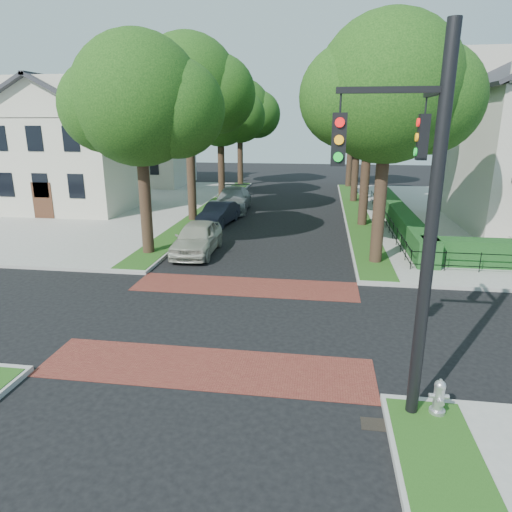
# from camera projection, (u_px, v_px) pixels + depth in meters

# --- Properties ---
(ground) EXTENTS (120.00, 120.00, 0.00)m
(ground) POSITION_uv_depth(u_px,v_px,m) (229.00, 319.00, 15.34)
(ground) COLOR black
(ground) RESTS_ON ground
(sidewalk_nw) EXTENTS (30.00, 30.00, 0.15)m
(sidewalk_nw) POSITION_uv_depth(u_px,v_px,m) (35.00, 205.00, 36.03)
(sidewalk_nw) COLOR gray
(sidewalk_nw) RESTS_ON ground
(crosswalk_far) EXTENTS (9.00, 2.20, 0.01)m
(crosswalk_far) POSITION_uv_depth(u_px,v_px,m) (245.00, 286.00, 18.37)
(crosswalk_far) COLOR maroon
(crosswalk_far) RESTS_ON ground
(crosswalk_near) EXTENTS (9.00, 2.20, 0.01)m
(crosswalk_near) POSITION_uv_depth(u_px,v_px,m) (206.00, 368.00, 12.30)
(crosswalk_near) COLOR maroon
(crosswalk_near) RESTS_ON ground
(storm_drain) EXTENTS (0.65, 0.45, 0.01)m
(storm_drain) POSITION_uv_depth(u_px,v_px,m) (376.00, 424.00, 10.00)
(storm_drain) COLOR black
(storm_drain) RESTS_ON ground
(grass_strip_ne) EXTENTS (1.60, 29.80, 0.02)m
(grass_strip_ne) POSITION_uv_depth(u_px,v_px,m) (356.00, 212.00, 32.68)
(grass_strip_ne) COLOR #1A4413
(grass_strip_ne) RESTS_ON sidewalk_ne
(grass_strip_nw) EXTENTS (1.60, 29.80, 0.02)m
(grass_strip_nw) POSITION_uv_depth(u_px,v_px,m) (209.00, 208.00, 34.17)
(grass_strip_nw) COLOR #1A4413
(grass_strip_nw) RESTS_ON sidewalk_nw
(tree_right_near) EXTENTS (7.75, 6.67, 10.66)m
(tree_right_near) POSITION_uv_depth(u_px,v_px,m) (390.00, 91.00, 19.28)
(tree_right_near) COLOR black
(tree_right_near) RESTS_ON sidewalk_ne
(tree_right_mid) EXTENTS (8.25, 7.09, 11.22)m
(tree_right_mid) POSITION_uv_depth(u_px,v_px,m) (372.00, 93.00, 26.78)
(tree_right_mid) COLOR black
(tree_right_mid) RESTS_ON sidewalk_ne
(tree_right_far) EXTENTS (7.25, 6.23, 9.74)m
(tree_right_far) POSITION_uv_depth(u_px,v_px,m) (360.00, 115.00, 35.61)
(tree_right_far) COLOR black
(tree_right_far) RESTS_ON sidewalk_ne
(tree_right_back) EXTENTS (7.50, 6.45, 10.20)m
(tree_right_back) POSITION_uv_depth(u_px,v_px,m) (353.00, 112.00, 44.06)
(tree_right_back) COLOR black
(tree_right_back) RESTS_ON sidewalk_ne
(tree_left_near) EXTENTS (7.50, 6.45, 10.20)m
(tree_left_near) POSITION_uv_depth(u_px,v_px,m) (142.00, 102.00, 20.89)
(tree_left_near) COLOR black
(tree_left_near) RESTS_ON sidewalk_nw
(tree_left_mid) EXTENTS (8.00, 6.88, 11.48)m
(tree_left_mid) POSITION_uv_depth(u_px,v_px,m) (191.00, 89.00, 28.19)
(tree_left_mid) COLOR black
(tree_left_mid) RESTS_ON sidewalk_nw
(tree_left_far) EXTENTS (7.00, 6.02, 9.86)m
(tree_left_far) POSITION_uv_depth(u_px,v_px,m) (222.00, 112.00, 37.05)
(tree_left_far) COLOR black
(tree_left_far) RESTS_ON sidewalk_nw
(tree_left_back) EXTENTS (7.75, 6.66, 10.44)m
(tree_left_back) POSITION_uv_depth(u_px,v_px,m) (241.00, 111.00, 45.53)
(tree_left_back) COLOR black
(tree_left_back) RESTS_ON sidewalk_nw
(hedge_main_road) EXTENTS (1.00, 18.00, 1.20)m
(hedge_main_road) POSITION_uv_depth(u_px,v_px,m) (399.00, 216.00, 28.31)
(hedge_main_road) COLOR #143B18
(hedge_main_road) RESTS_ON sidewalk_ne
(fence_main_road) EXTENTS (0.06, 18.00, 0.90)m
(fence_main_road) POSITION_uv_depth(u_px,v_px,m) (385.00, 218.00, 28.46)
(fence_main_road) COLOR black
(fence_main_road) RESTS_ON sidewalk_ne
(house_left_near) EXTENTS (10.00, 9.00, 10.14)m
(house_left_near) POSITION_uv_depth(u_px,v_px,m) (68.00, 141.00, 33.12)
(house_left_near) COLOR beige
(house_left_near) RESTS_ON sidewalk_nw
(house_left_far) EXTENTS (10.00, 9.00, 10.14)m
(house_left_far) POSITION_uv_depth(u_px,v_px,m) (142.00, 136.00, 46.41)
(house_left_far) COLOR beige
(house_left_far) RESTS_ON sidewalk_nw
(traffic_signal) EXTENTS (2.17, 2.00, 8.00)m
(traffic_signal) POSITION_uv_depth(u_px,v_px,m) (420.00, 209.00, 9.14)
(traffic_signal) COLOR black
(traffic_signal) RESTS_ON sidewalk_se
(parked_car_front) EXTENTS (2.01, 4.80, 1.62)m
(parked_car_front) POSITION_uv_depth(u_px,v_px,m) (197.00, 238.00, 22.79)
(parked_car_front) COLOR #AEAF9D
(parked_car_front) RESTS_ON ground
(parked_car_middle) EXTENTS (2.12, 4.51, 1.43)m
(parked_car_middle) POSITION_uv_depth(u_px,v_px,m) (219.00, 214.00, 29.29)
(parked_car_middle) COLOR black
(parked_car_middle) RESTS_ON ground
(parked_car_rear) EXTENTS (2.72, 5.99, 1.70)m
(parked_car_rear) POSITION_uv_depth(u_px,v_px,m) (233.00, 200.00, 33.74)
(parked_car_rear) COLOR gray
(parked_car_rear) RESTS_ON ground
(fire_hydrant) EXTENTS (0.44, 0.43, 0.85)m
(fire_hydrant) POSITION_uv_depth(u_px,v_px,m) (439.00, 397.00, 10.03)
(fire_hydrant) COLOR #B3B3B5
(fire_hydrant) RESTS_ON sidewalk_se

